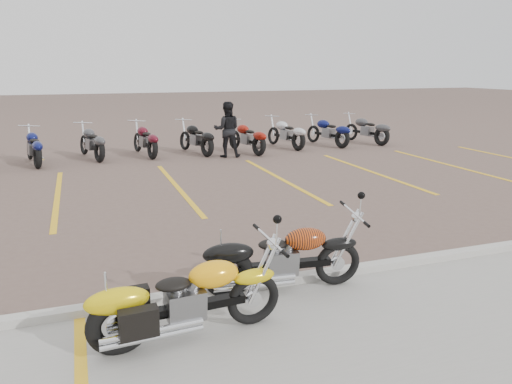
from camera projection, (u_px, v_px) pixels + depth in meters
ground at (223, 240)px, 8.36m from camera, size 100.00×100.00×0.00m
curb at (265, 284)px, 6.52m from camera, size 60.00×0.18×0.12m
parking_stripes at (177, 187)px, 12.01m from camera, size 38.00×5.50×0.01m
yellow_cruiser at (183, 303)px, 5.19m from camera, size 2.09×0.34×0.86m
flame_cruiser at (280, 261)px, 6.32m from camera, size 2.08×0.39×0.86m
person_b at (227, 130)px, 15.84m from camera, size 0.99×0.85×1.76m
bg_bike_row at (145, 140)px, 15.90m from camera, size 17.47×2.08×1.10m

